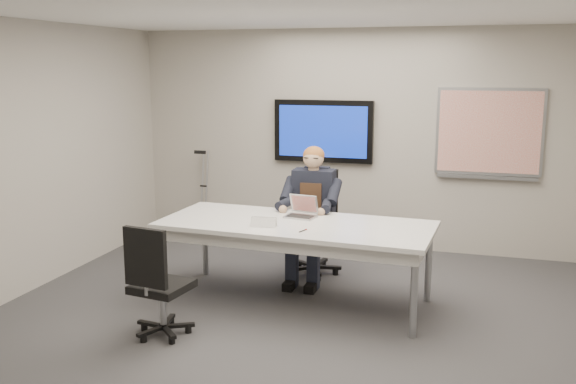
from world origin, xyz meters
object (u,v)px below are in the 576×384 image
(conference_table, at_px, (296,232))
(seated_person, at_px, (309,228))
(office_chair_near, at_px, (160,302))
(office_chair_far, at_px, (315,241))
(laptop, at_px, (302,211))

(conference_table, height_order, seated_person, seated_person)
(office_chair_near, bearing_deg, conference_table, -119.91)
(conference_table, bearing_deg, office_chair_far, 96.04)
(office_chair_near, xyz_separation_m, seated_person, (0.85, 1.84, 0.28))
(office_chair_far, xyz_separation_m, office_chair_near, (-0.84, -2.12, -0.05))
(conference_table, bearing_deg, seated_person, 96.83)
(office_chair_far, xyz_separation_m, laptop, (0.04, -0.70, 0.51))
(conference_table, xyz_separation_m, seated_person, (-0.05, 0.69, -0.13))
(conference_table, bearing_deg, laptop, 95.61)
(seated_person, bearing_deg, laptop, -87.21)
(conference_table, xyz_separation_m, office_chair_near, (-0.90, -1.15, -0.41))
(seated_person, relative_size, laptop, 4.44)
(office_chair_far, relative_size, laptop, 3.54)
(office_chair_near, xyz_separation_m, laptop, (0.88, 1.42, 0.56))
(laptop, bearing_deg, office_chair_near, -112.80)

